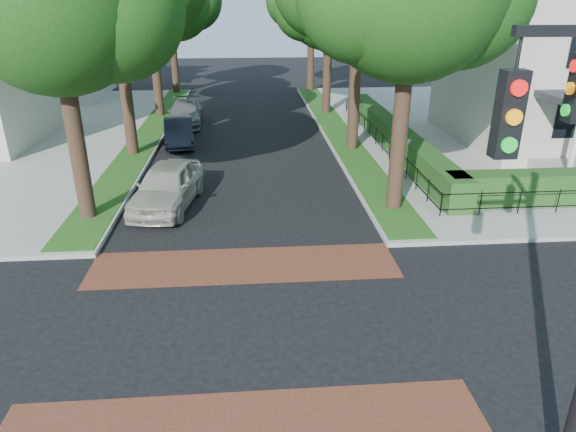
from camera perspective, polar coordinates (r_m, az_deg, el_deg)
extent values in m
plane|color=black|center=(12.54, -4.85, -12.46)|extent=(120.00, 120.00, 0.00)
cube|color=gray|center=(35.73, 28.60, 8.70)|extent=(30.00, 30.00, 0.15)
cube|color=brown|center=(15.26, -4.86, -5.45)|extent=(9.00, 2.20, 0.01)
cube|color=#1B4F16|center=(30.60, 5.41, 9.56)|extent=(1.60, 29.80, 0.02)
cube|color=#1B4F16|center=(30.68, -15.15, 8.90)|extent=(1.60, 29.80, 0.02)
cylinder|color=black|center=(18.33, 12.54, 11.71)|extent=(0.56, 0.56, 7.35)
cylinder|color=black|center=(25.96, 7.51, 15.67)|extent=(0.56, 0.56, 7.70)
cylinder|color=black|center=(34.82, 4.40, 16.78)|extent=(0.56, 0.56, 6.65)
sphere|color=#1B3B10|center=(34.61, 4.59, 22.57)|extent=(5.80, 5.80, 5.80)
sphere|color=#1B3B10|center=(35.19, 7.25, 21.83)|extent=(4.35, 4.35, 4.35)
sphere|color=#1B3B10|center=(34.23, 2.04, 22.12)|extent=(4.06, 4.06, 4.06)
cylinder|color=black|center=(43.68, 2.56, 18.33)|extent=(0.56, 0.56, 7.00)
sphere|color=#1B3B10|center=(44.06, 4.89, 22.61)|extent=(4.50, 4.50, 4.50)
sphere|color=#1B3B10|center=(43.18, 0.53, 22.81)|extent=(4.20, 4.20, 4.20)
cylinder|color=black|center=(18.50, -22.84, 10.02)|extent=(0.56, 0.56, 7.00)
sphere|color=#1B3B10|center=(17.98, -18.93, 20.93)|extent=(4.50, 4.50, 4.50)
cylinder|color=black|center=(26.04, -17.84, 15.22)|extent=(0.56, 0.56, 8.05)
cylinder|color=black|center=(34.88, -14.55, 16.33)|extent=(0.56, 0.56, 6.86)
sphere|color=#1B3B10|center=(34.77, -12.34, 21.85)|extent=(4.20, 4.20, 4.20)
sphere|color=#1B3B10|center=(34.75, -17.62, 21.52)|extent=(3.92, 3.92, 3.92)
cylinder|color=black|center=(43.73, -12.66, 17.93)|extent=(0.56, 0.56, 7.14)
sphere|color=#1B3B10|center=(43.70, -10.62, 22.52)|extent=(4.65, 4.65, 4.65)
cube|color=#224518|center=(27.09, 11.76, 8.69)|extent=(1.00, 18.00, 1.20)
cylinder|color=white|center=(23.70, 29.35, 7.29)|extent=(0.24, 0.24, 3.00)
cube|color=beige|center=(45.21, -25.93, 16.01)|extent=(9.00, 8.00, 6.50)
cube|color=black|center=(6.46, 23.30, 10.29)|extent=(0.28, 0.22, 1.00)
cylinder|color=red|center=(6.30, 24.29, 12.83)|extent=(0.18, 0.05, 0.18)
cylinder|color=orange|center=(6.35, 23.82, 10.01)|extent=(0.18, 0.05, 0.18)
cylinder|color=#0CB226|center=(6.42, 23.36, 7.25)|extent=(0.18, 0.05, 0.18)
cylinder|color=red|center=(8.76, 29.26, 14.34)|extent=(0.05, 0.18, 0.18)
cylinder|color=orange|center=(8.80, 28.85, 12.31)|extent=(0.05, 0.18, 0.18)
cylinder|color=#0CB226|center=(8.85, 28.45, 10.29)|extent=(0.05, 0.18, 0.18)
imported|color=#B6B4A4|center=(19.65, -13.29, 3.28)|extent=(2.69, 5.07, 1.64)
imported|color=#222433|center=(28.26, -12.04, 9.14)|extent=(2.01, 4.37, 1.39)
imported|color=slate|center=(32.83, -11.34, 11.14)|extent=(2.23, 5.02, 1.43)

